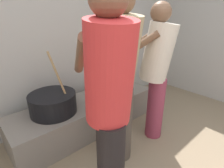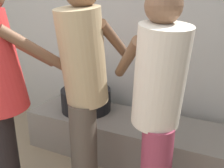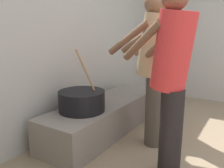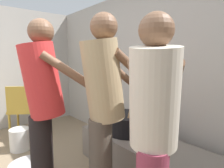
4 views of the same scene
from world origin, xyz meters
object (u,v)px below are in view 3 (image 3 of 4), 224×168
(cooking_pot_main, at_px, (82,101))
(cook_in_cream_shirt, at_px, (171,62))
(cook_in_tan_shirt, at_px, (153,61))
(cook_in_red_shirt, at_px, (171,71))

(cooking_pot_main, bearing_deg, cook_in_cream_shirt, -36.06)
(cook_in_tan_shirt, bearing_deg, cook_in_cream_shirt, -1.96)
(cook_in_red_shirt, height_order, cook_in_cream_shirt, cook_in_red_shirt)
(cooking_pot_main, relative_size, cook_in_cream_shirt, 0.43)
(cook_in_tan_shirt, distance_m, cook_in_red_shirt, 0.56)
(cook_in_red_shirt, bearing_deg, cook_in_tan_shirt, 38.04)
(cooking_pot_main, height_order, cook_in_red_shirt, cook_in_red_shirt)
(cook_in_tan_shirt, height_order, cook_in_red_shirt, cook_in_tan_shirt)
(cooking_pot_main, xyz_separation_m, cook_in_tan_shirt, (0.41, -0.67, 0.45))
(cooking_pot_main, xyz_separation_m, cook_in_red_shirt, (-0.03, -1.01, 0.43))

